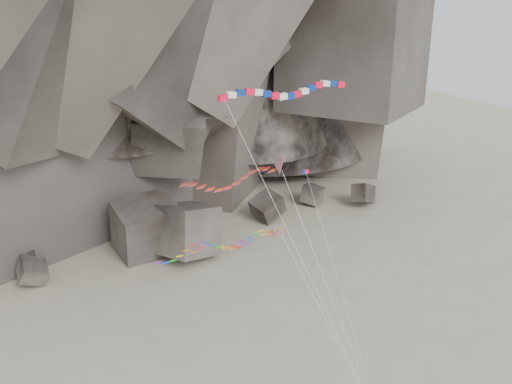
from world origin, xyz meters
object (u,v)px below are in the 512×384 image
delta_kite (228,180)px  parafoil_kite (216,245)px  banner_kite (285,93)px  pennant_kite (319,217)px

delta_kite → parafoil_kite: bearing=-139.5°
banner_kite → pennant_kite: (1.64, -3.51, -10.93)m
delta_kite → pennant_kite: delta_kite is taller
pennant_kite → banner_kite: bearing=121.8°
banner_kite → parafoil_kite: 14.67m
banner_kite → parafoil_kite: (-8.45, -2.80, -11.66)m
banner_kite → pennant_kite: bearing=-63.4°
parafoil_kite → delta_kite: bearing=39.0°
delta_kite → banner_kite: 9.46m
banner_kite → pennant_kite: banner_kite is taller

